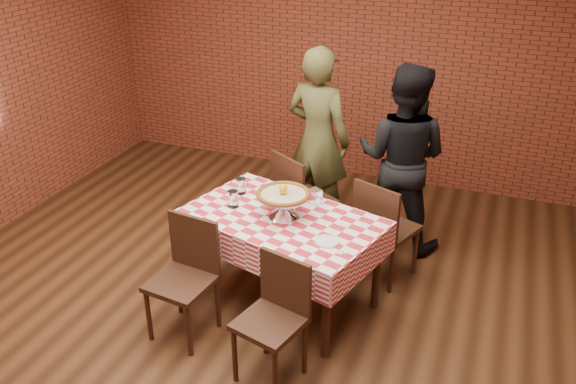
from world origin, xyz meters
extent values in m
plane|color=black|center=(0.00, 0.00, 0.00)|extent=(6.00, 6.00, 0.00)
plane|color=brown|center=(0.00, 3.00, 1.45)|extent=(5.50, 0.00, 5.50)
cube|color=#392115|center=(0.24, 0.46, 0.38)|extent=(1.62, 1.23, 0.75)
cylinder|color=beige|center=(0.25, 0.46, 0.94)|extent=(0.48, 0.48, 0.03)
ellipsoid|color=yellow|center=(0.25, 0.46, 0.99)|extent=(0.08, 0.08, 0.08)
cylinder|color=white|center=(-0.18, 0.47, 0.82)|extent=(0.10, 0.10, 0.13)
cylinder|color=white|center=(-0.21, 0.70, 0.82)|extent=(0.10, 0.10, 0.13)
cylinder|color=white|center=(0.66, 0.22, 0.76)|extent=(0.21, 0.21, 0.01)
cube|color=white|center=(0.79, 0.12, 0.76)|extent=(0.05, 0.04, 0.00)
cube|color=white|center=(0.81, 0.14, 0.76)|extent=(0.06, 0.06, 0.00)
cube|color=silver|center=(0.41, 0.74, 0.82)|extent=(0.11, 0.11, 0.12)
imported|color=#4C4E28|center=(0.09, 1.75, 0.88)|extent=(0.71, 0.54, 1.76)
imported|color=black|center=(0.90, 1.66, 0.85)|extent=(0.88, 0.72, 1.70)
camera|label=1|loc=(1.66, -3.18, 2.93)|focal=37.02mm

